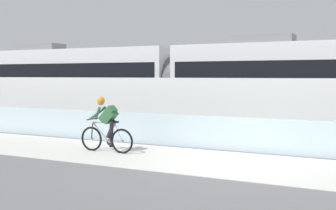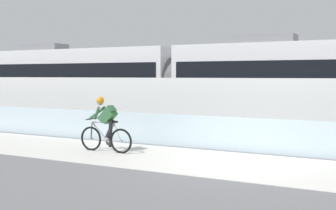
{
  "view_description": "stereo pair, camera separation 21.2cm",
  "coord_description": "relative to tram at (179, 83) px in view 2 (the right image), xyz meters",
  "views": [
    {
      "loc": [
        3.11,
        -10.25,
        2.24
      ],
      "look_at": [
        -3.0,
        2.35,
        1.25
      ],
      "focal_mm": 45.77,
      "sensor_mm": 36.0,
      "label": 1
    },
    {
      "loc": [
        3.3,
        -10.15,
        2.24
      ],
      "look_at": [
        -3.0,
        2.35,
        1.25
      ],
      "focal_mm": 45.77,
      "sensor_mm": 36.0,
      "label": 2
    }
  ],
  "objects": [
    {
      "name": "cyclist_on_bike",
      "position": [
        0.92,
        -6.85,
        -1.11
      ],
      "size": [
        1.77,
        0.58,
        1.61
      ],
      "color": "black",
      "rests_on": "ground"
    },
    {
      "name": "bike_path_deck",
      "position": [
        4.75,
        -6.85,
        -1.89
      ],
      "size": [
        32.0,
        3.2,
        0.01
      ],
      "primitive_type": "cube",
      "color": "silver",
      "rests_on": "ground"
    },
    {
      "name": "glass_parapet",
      "position": [
        4.75,
        -5.0,
        -1.39
      ],
      "size": [
        32.0,
        0.05,
        1.0
      ],
      "primitive_type": "cube",
      "color": "silver",
      "rests_on": "ground"
    },
    {
      "name": "ground_plane",
      "position": [
        4.75,
        -6.85,
        -1.89
      ],
      "size": [
        200.0,
        200.0,
        0.0
      ],
      "primitive_type": "plane",
      "color": "slate"
    },
    {
      "name": "tram",
      "position": [
        0.0,
        0.0,
        0.0
      ],
      "size": [
        22.56,
        2.54,
        3.81
      ],
      "color": "silver",
      "rests_on": "ground"
    },
    {
      "name": "concrete_barrier_wall",
      "position": [
        4.75,
        -3.2,
        -0.83
      ],
      "size": [
        32.0,
        0.36,
        2.13
      ],
      "primitive_type": "cube",
      "color": "silver",
      "rests_on": "ground"
    },
    {
      "name": "tram_rail_near",
      "position": [
        4.75,
        -0.72,
        -1.89
      ],
      "size": [
        32.0,
        0.08,
        0.01
      ],
      "primitive_type": "cube",
      "color": "#595654",
      "rests_on": "ground"
    },
    {
      "name": "tram_rail_far",
      "position": [
        4.75,
        0.72,
        -1.89
      ],
      "size": [
        32.0,
        0.08,
        0.01
      ],
      "primitive_type": "cube",
      "color": "#595654",
      "rests_on": "ground"
    }
  ]
}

